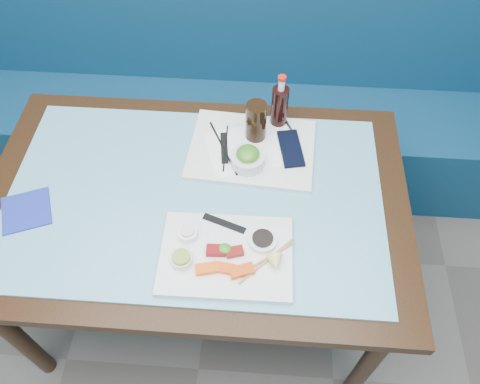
# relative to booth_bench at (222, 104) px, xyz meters

# --- Properties ---
(booth_bench) EXTENTS (3.00, 0.56, 1.17)m
(booth_bench) POSITION_rel_booth_bench_xyz_m (0.00, 0.00, 0.00)
(booth_bench) COLOR navy
(booth_bench) RESTS_ON ground
(dining_table) EXTENTS (1.40, 0.90, 0.75)m
(dining_table) POSITION_rel_booth_bench_xyz_m (0.00, -0.84, 0.29)
(dining_table) COLOR black
(dining_table) RESTS_ON ground
(glass_top) EXTENTS (1.22, 0.76, 0.01)m
(glass_top) POSITION_rel_booth_bench_xyz_m (0.00, -0.84, 0.38)
(glass_top) COLOR #5FA4BE
(glass_top) RESTS_ON dining_table
(sashimi_plate) EXTENTS (0.39, 0.28, 0.02)m
(sashimi_plate) POSITION_rel_booth_bench_xyz_m (0.12, -1.06, 0.39)
(sashimi_plate) COLOR white
(sashimi_plate) RESTS_ON glass_top
(salmon_left) EXTENTS (0.07, 0.05, 0.02)m
(salmon_left) POSITION_rel_booth_bench_xyz_m (0.07, -1.11, 0.41)
(salmon_left) COLOR #F75409
(salmon_left) RESTS_ON sashimi_plate
(salmon_mid) EXTENTS (0.07, 0.04, 0.02)m
(salmon_mid) POSITION_rel_booth_bench_xyz_m (0.12, -1.11, 0.41)
(salmon_mid) COLOR #FF450A
(salmon_mid) RESTS_ON sashimi_plate
(salmon_right) EXTENTS (0.08, 0.06, 0.02)m
(salmon_right) POSITION_rel_booth_bench_xyz_m (0.17, -1.11, 0.41)
(salmon_right) COLOR #E34609
(salmon_right) RESTS_ON sashimi_plate
(tuna_left) EXTENTS (0.06, 0.04, 0.02)m
(tuna_left) POSITION_rel_booth_bench_xyz_m (0.09, -1.05, 0.41)
(tuna_left) COLOR #700809
(tuna_left) RESTS_ON sashimi_plate
(tuna_right) EXTENTS (0.06, 0.04, 0.02)m
(tuna_right) POSITION_rel_booth_bench_xyz_m (0.15, -1.05, 0.41)
(tuna_right) COLOR maroon
(tuna_right) RESTS_ON sashimi_plate
(seaweed_garnish) EXTENTS (0.05, 0.05, 0.02)m
(seaweed_garnish) POSITION_rel_booth_bench_xyz_m (0.12, -1.05, 0.41)
(seaweed_garnish) COLOR #34851E
(seaweed_garnish) RESTS_ON sashimi_plate
(ramekin_wasabi) EXTENTS (0.08, 0.08, 0.03)m
(ramekin_wasabi) POSITION_rel_booth_bench_xyz_m (-0.00, -1.09, 0.42)
(ramekin_wasabi) COLOR white
(ramekin_wasabi) RESTS_ON sashimi_plate
(wasabi_fill) EXTENTS (0.06, 0.06, 0.01)m
(wasabi_fill) POSITION_rel_booth_bench_xyz_m (-0.00, -1.09, 0.43)
(wasabi_fill) COLOR olive
(wasabi_fill) RESTS_ON ramekin_wasabi
(ramekin_ginger) EXTENTS (0.07, 0.07, 0.03)m
(ramekin_ginger) POSITION_rel_booth_bench_xyz_m (0.00, -1.00, 0.42)
(ramekin_ginger) COLOR white
(ramekin_ginger) RESTS_ON sashimi_plate
(ginger_fill) EXTENTS (0.06, 0.06, 0.01)m
(ginger_fill) POSITION_rel_booth_bench_xyz_m (0.00, -1.00, 0.43)
(ginger_fill) COLOR beige
(ginger_fill) RESTS_ON ramekin_ginger
(soy_dish) EXTENTS (0.10, 0.10, 0.02)m
(soy_dish) POSITION_rel_booth_bench_xyz_m (0.23, -1.01, 0.41)
(soy_dish) COLOR white
(soy_dish) RESTS_ON sashimi_plate
(soy_fill) EXTENTS (0.08, 0.08, 0.01)m
(soy_fill) POSITION_rel_booth_bench_xyz_m (0.23, -1.01, 0.42)
(soy_fill) COLOR black
(soy_fill) RESTS_ON soy_dish
(lemon_wedge) EXTENTS (0.06, 0.05, 0.05)m
(lemon_wedge) POSITION_rel_booth_bench_xyz_m (0.27, -1.09, 0.43)
(lemon_wedge) COLOR #FFF478
(lemon_wedge) RESTS_ON sashimi_plate
(chopstick_sleeve) EXTENTS (0.14, 0.07, 0.00)m
(chopstick_sleeve) POSITION_rel_booth_bench_xyz_m (0.11, -0.95, 0.41)
(chopstick_sleeve) COLOR black
(chopstick_sleeve) RESTS_ON sashimi_plate
(wooden_chopstick_a) EXTENTS (0.17, 0.13, 0.01)m
(wooden_chopstick_a) POSITION_rel_booth_bench_xyz_m (0.23, -1.07, 0.41)
(wooden_chopstick_a) COLOR #A9774F
(wooden_chopstick_a) RESTS_ON sashimi_plate
(wooden_chopstick_b) EXTENTS (0.16, 0.16, 0.01)m
(wooden_chopstick_b) POSITION_rel_booth_bench_xyz_m (0.24, -1.07, 0.41)
(wooden_chopstick_b) COLOR tan
(wooden_chopstick_b) RESTS_ON sashimi_plate
(serving_tray) EXTENTS (0.45, 0.35, 0.02)m
(serving_tray) POSITION_rel_booth_bench_xyz_m (0.18, -0.63, 0.39)
(serving_tray) COLOR silver
(serving_tray) RESTS_ON glass_top
(paper_placemat) EXTENTS (0.35, 0.30, 0.00)m
(paper_placemat) POSITION_rel_booth_bench_xyz_m (0.18, -0.63, 0.40)
(paper_placemat) COLOR white
(paper_placemat) RESTS_ON serving_tray
(seaweed_bowl) EXTENTS (0.15, 0.15, 0.05)m
(seaweed_bowl) POSITION_rel_booth_bench_xyz_m (0.17, -0.71, 0.42)
(seaweed_bowl) COLOR silver
(seaweed_bowl) RESTS_ON serving_tray
(seaweed_salad) EXTENTS (0.09, 0.09, 0.04)m
(seaweed_salad) POSITION_rel_booth_bench_xyz_m (0.17, -0.71, 0.45)
(seaweed_salad) COLOR #37791C
(seaweed_salad) RESTS_ON seaweed_bowl
(cola_glass) EXTENTS (0.09, 0.09, 0.15)m
(cola_glass) POSITION_rel_booth_bench_xyz_m (0.19, -0.58, 0.47)
(cola_glass) COLOR black
(cola_glass) RESTS_ON serving_tray
(navy_pouch) EXTENTS (0.10, 0.17, 0.01)m
(navy_pouch) POSITION_rel_booth_bench_xyz_m (0.31, -0.63, 0.41)
(navy_pouch) COLOR black
(navy_pouch) RESTS_ON serving_tray
(fork) EXTENTS (0.05, 0.08, 0.01)m
(fork) POSITION_rel_booth_bench_xyz_m (0.30, -0.53, 0.40)
(fork) COLOR silver
(fork) RESTS_ON serving_tray
(black_chopstick_a) EXTENTS (0.12, 0.24, 0.01)m
(black_chopstick_a) POSITION_rel_booth_bench_xyz_m (0.08, -0.64, 0.40)
(black_chopstick_a) COLOR black
(black_chopstick_a) RESTS_ON serving_tray
(black_chopstick_b) EXTENTS (0.01, 0.21, 0.01)m
(black_chopstick_b) POSITION_rel_booth_bench_xyz_m (0.08, -0.64, 0.40)
(black_chopstick_b) COLOR black
(black_chopstick_b) RESTS_ON serving_tray
(tray_sleeve) EXTENTS (0.04, 0.15, 0.00)m
(tray_sleeve) POSITION_rel_booth_bench_xyz_m (0.08, -0.64, 0.40)
(tray_sleeve) COLOR black
(tray_sleeve) RESTS_ON serving_tray
(cola_bottle_body) EXTENTS (0.08, 0.08, 0.17)m
(cola_bottle_body) POSITION_rel_booth_bench_xyz_m (0.26, -0.50, 0.47)
(cola_bottle_body) COLOR black
(cola_bottle_body) RESTS_ON glass_top
(cola_bottle_neck) EXTENTS (0.02, 0.02, 0.04)m
(cola_bottle_neck) POSITION_rel_booth_bench_xyz_m (0.26, -0.50, 0.57)
(cola_bottle_neck) COLOR white
(cola_bottle_neck) RESTS_ON cola_bottle_body
(cola_bottle_cap) EXTENTS (0.03, 0.03, 0.01)m
(cola_bottle_cap) POSITION_rel_booth_bench_xyz_m (0.26, -0.50, 0.60)
(cola_bottle_cap) COLOR red
(cola_bottle_cap) RESTS_ON cola_bottle_neck
(blue_napkin) EXTENTS (0.19, 0.19, 0.01)m
(blue_napkin) POSITION_rel_booth_bench_xyz_m (-0.53, -0.94, 0.39)
(blue_napkin) COLOR navy
(blue_napkin) RESTS_ON glass_top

